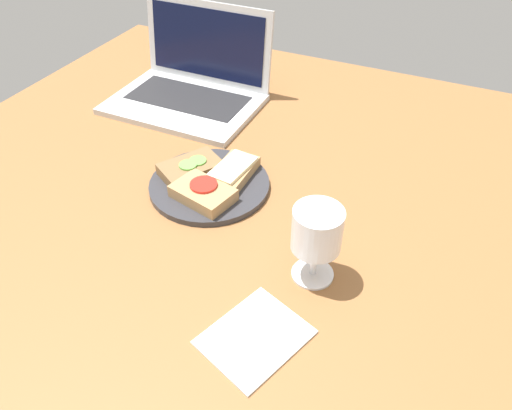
{
  "coord_description": "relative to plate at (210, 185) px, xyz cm",
  "views": [
    {
      "loc": [
        33.38,
        -61.45,
        62.66
      ],
      "look_at": [
        6.05,
        -2.47,
        8.0
      ],
      "focal_mm": 35.0,
      "sensor_mm": 36.0,
      "label": 1
    }
  ],
  "objects": [
    {
      "name": "napkin",
      "position": [
        22.56,
        -27.63,
        -0.41
      ],
      "size": [
        15.62,
        17.13,
        0.4
      ],
      "primitive_type": "cube",
      "rotation": [
        0.0,
        0.0,
        -0.35
      ],
      "color": "white",
      "rests_on": "wooden_table"
    },
    {
      "name": "sandwich_with_tomato",
      "position": [
        1.35,
        -4.62,
        1.89
      ],
      "size": [
        12.43,
        9.67,
        2.88
      ],
      "color": "#A88456",
      "rests_on": "plate"
    },
    {
      "name": "sandwich_with_cucumber",
      "position": [
        -4.72,
        1.17,
        1.8
      ],
      "size": [
        12.24,
        13.69,
        2.66
      ],
      "color": "brown",
      "rests_on": "plate"
    },
    {
      "name": "wooden_table",
      "position": [
        6.87,
        -4.0,
        -2.11
      ],
      "size": [
        140.0,
        140.0,
        3.0
      ],
      "primitive_type": "cube",
      "color": "brown",
      "rests_on": "ground"
    },
    {
      "name": "plate",
      "position": [
        0.0,
        0.0,
        0.0
      ],
      "size": [
        23.22,
        23.22,
        1.21
      ],
      "primitive_type": "cylinder",
      "color": "#333338",
      "rests_on": "wooden_table"
    },
    {
      "name": "sandwich_with_cheese",
      "position": [
        3.38,
        3.52,
        1.89
      ],
      "size": [
        6.54,
        11.78,
        2.72
      ],
      "color": "#A88456",
      "rests_on": "plate"
    },
    {
      "name": "laptop",
      "position": [
        -21.14,
        29.66,
        3.57
      ],
      "size": [
        34.97,
        27.17,
        20.87
      ],
      "color": "silver",
      "rests_on": "wooden_table"
    },
    {
      "name": "wine_glass",
      "position": [
        25.83,
        -12.93,
        8.45
      ],
      "size": [
        7.65,
        7.65,
        13.24
      ],
      "color": "white",
      "rests_on": "wooden_table"
    }
  ]
}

